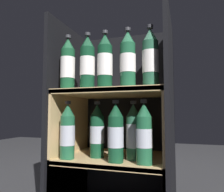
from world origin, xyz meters
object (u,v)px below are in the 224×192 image
bottle_upper_front_0 (68,65)px  bottle_lower_front_0 (67,132)px  bottle_lower_front_1 (116,134)px  bottle_lower_back_1 (133,133)px  bottle_upper_front_1 (87,64)px  bottle_upper_front_4 (150,59)px  bottle_lower_front_2 (144,135)px  bottle_upper_front_2 (105,62)px  bottle_upper_front_3 (128,61)px  bottle_lower_back_0 (97,132)px

bottle_upper_front_0 → bottle_lower_front_0: size_ratio=1.00×
bottle_lower_front_1 → bottle_lower_back_1: 0.10m
bottle_upper_front_1 → bottle_upper_front_4: size_ratio=1.00×
bottle_lower_front_1 → bottle_lower_front_2: size_ratio=1.00×
bottle_upper_front_2 → bottle_lower_front_1: bearing=0.0°
bottle_upper_front_3 → bottle_lower_front_2: bearing=0.0°
bottle_lower_front_0 → bottle_lower_back_1: 0.31m
bottle_lower_back_0 → bottle_lower_front_1: bearing=-33.3°
bottle_lower_back_0 → bottle_lower_back_1: same height
bottle_lower_back_1 → bottle_lower_front_0: bearing=-165.4°
bottle_upper_front_1 → bottle_lower_front_2: bearing=-0.0°
bottle_upper_front_1 → bottle_lower_front_1: bearing=0.0°
bottle_lower_back_0 → bottle_lower_back_1: bearing=0.0°
bottle_lower_front_0 → bottle_lower_back_0: bearing=33.3°
bottle_lower_front_0 → bottle_lower_front_1: size_ratio=1.00×
bottle_lower_front_0 → bottle_lower_front_2: (0.37, -0.00, 0.00)m
bottle_upper_front_2 → bottle_lower_front_1: size_ratio=1.00×
bottle_lower_back_0 → bottle_upper_front_3: bearing=-24.0°
bottle_upper_front_1 → bottle_lower_back_1: 0.39m
bottle_lower_front_0 → bottle_lower_front_1: same height
bottle_upper_front_2 → bottle_upper_front_4: (0.21, 0.00, 0.00)m
bottle_upper_front_0 → bottle_upper_front_3: bearing=-0.0°
bottle_upper_front_0 → bottle_lower_back_0: bearing=32.3°
bottle_upper_front_2 → bottle_upper_front_3: 0.11m
bottle_upper_front_0 → bottle_upper_front_4: size_ratio=1.00×
bottle_lower_front_0 → bottle_lower_front_2: same height
bottle_upper_front_4 → bottle_lower_front_0: bottle_upper_front_4 is taller
bottle_lower_back_1 → bottle_lower_front_1: bearing=-128.8°
bottle_lower_front_0 → bottle_lower_front_2: size_ratio=1.00×
bottle_upper_front_0 → bottle_upper_front_1: size_ratio=1.00×
bottle_lower_back_0 → bottle_lower_back_1: size_ratio=1.00×
bottle_upper_front_1 → bottle_lower_front_1: 0.35m
bottle_upper_front_4 → bottle_lower_back_1: bearing=140.2°
bottle_lower_front_1 → bottle_upper_front_2: bearing=180.0°
bottle_upper_front_3 → bottle_upper_front_1: bearing=180.0°
bottle_lower_front_1 → bottle_upper_front_3: bearing=-0.0°
bottle_upper_front_1 → bottle_upper_front_2: 0.09m
bottle_lower_front_0 → bottle_lower_back_0: size_ratio=1.00×
bottle_upper_front_3 → bottle_lower_back_0: 0.38m
bottle_upper_front_1 → bottle_lower_back_1: size_ratio=1.00×
bottle_upper_front_0 → bottle_upper_front_2: (0.19, 0.00, 0.00)m
bottle_upper_front_0 → bottle_lower_back_0: bottle_upper_front_0 is taller
bottle_upper_front_0 → bottle_lower_front_0: bearing=0.0°
bottle_upper_front_0 → bottle_lower_back_1: bottle_upper_front_0 is taller
bottle_upper_front_1 → bottle_lower_front_0: size_ratio=1.00×
bottle_upper_front_3 → bottle_upper_front_0: bearing=180.0°
bottle_upper_front_2 → bottle_lower_front_1: bottle_upper_front_2 is taller
bottle_upper_front_1 → bottle_lower_front_2: bottle_upper_front_1 is taller
bottle_lower_front_0 → bottle_upper_front_4: bearing=0.0°
bottle_upper_front_0 → bottle_upper_front_1: 0.11m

